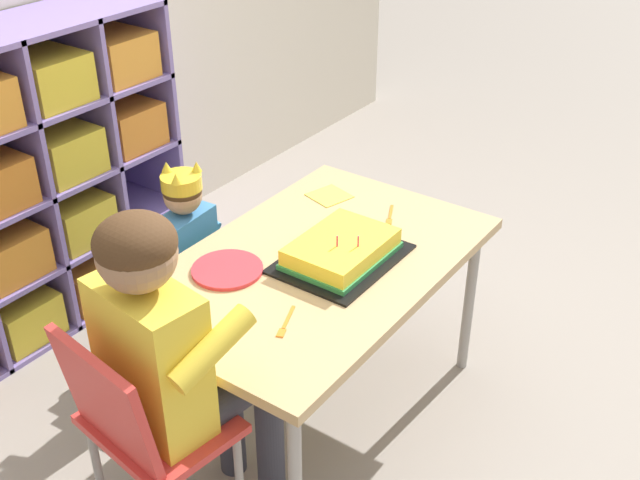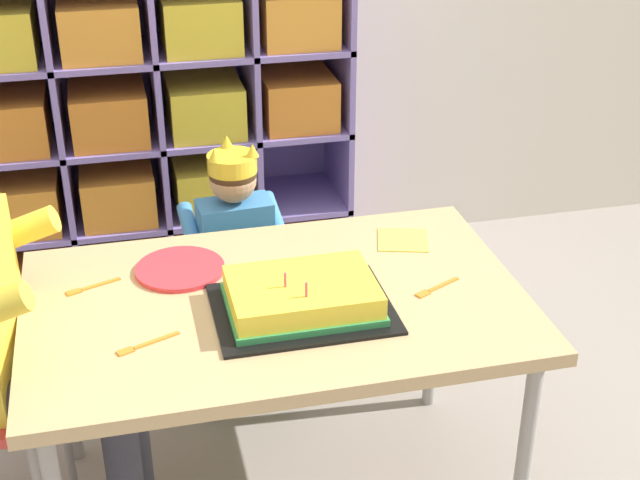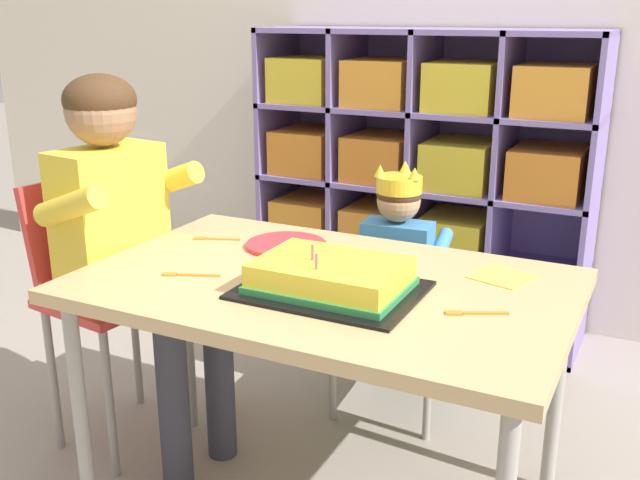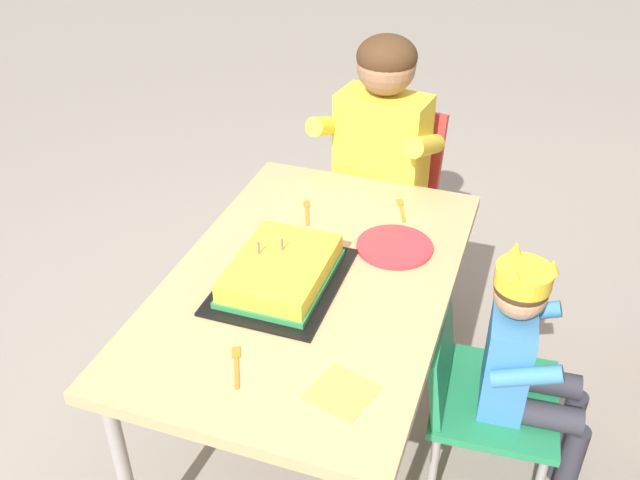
% 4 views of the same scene
% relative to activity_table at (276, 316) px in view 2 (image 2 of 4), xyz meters
% --- Properties ---
extents(storage_cubby_shelf, '(1.31, 0.38, 1.18)m').
position_rel_activity_table_xyz_m(storage_cubby_shelf, '(-0.19, 1.22, -0.01)').
color(storage_cubby_shelf, '#7F6BB2').
rests_on(storage_cubby_shelf, ground).
extents(activity_table, '(1.16, 0.74, 0.63)m').
position_rel_activity_table_xyz_m(activity_table, '(0.00, 0.00, 0.00)').
color(activity_table, tan).
rests_on(activity_table, ground).
extents(classroom_chair_blue, '(0.39, 0.38, 0.56)m').
position_rel_activity_table_xyz_m(classroom_chair_blue, '(-0.01, 0.48, -0.23)').
color(classroom_chair_blue, '#238451').
rests_on(classroom_chair_blue, ground).
extents(child_with_crown, '(0.31, 0.31, 0.81)m').
position_rel_activity_table_xyz_m(child_with_crown, '(-0.02, 0.58, -0.08)').
color(child_with_crown, '#3D7FBC').
rests_on(child_with_crown, ground).
extents(adult_helper_seated, '(0.45, 0.43, 1.09)m').
position_rel_activity_table_xyz_m(adult_helper_seated, '(-0.61, 0.01, 0.10)').
color(adult_helper_seated, yellow).
rests_on(adult_helper_seated, ground).
extents(birthday_cake_on_tray, '(0.40, 0.31, 0.11)m').
position_rel_activity_table_xyz_m(birthday_cake_on_tray, '(0.05, -0.07, 0.08)').
color(birthday_cake_on_tray, black).
rests_on(birthday_cake_on_tray, activity_table).
extents(paper_plate_stack, '(0.22, 0.22, 0.01)m').
position_rel_activity_table_xyz_m(paper_plate_stack, '(-0.20, 0.18, 0.06)').
color(paper_plate_stack, '#DB333D').
rests_on(paper_plate_stack, activity_table).
extents(paper_napkin_square, '(0.16, 0.16, 0.00)m').
position_rel_activity_table_xyz_m(paper_napkin_square, '(0.38, 0.21, 0.05)').
color(paper_napkin_square, '#F4DB4C').
rests_on(paper_napkin_square, activity_table).
extents(fork_by_napkin, '(0.14, 0.07, 0.00)m').
position_rel_activity_table_xyz_m(fork_by_napkin, '(-0.31, -0.13, 0.05)').
color(fork_by_napkin, orange).
rests_on(fork_by_napkin, activity_table).
extents(fork_near_cake_tray, '(0.13, 0.07, 0.00)m').
position_rel_activity_table_xyz_m(fork_near_cake_tray, '(0.38, -0.05, 0.05)').
color(fork_near_cake_tray, orange).
rests_on(fork_near_cake_tray, activity_table).
extents(fork_beside_plate_stack, '(0.13, 0.06, 0.00)m').
position_rel_activity_table_xyz_m(fork_beside_plate_stack, '(-0.42, 0.15, 0.05)').
color(fork_beside_plate_stack, orange).
rests_on(fork_beside_plate_stack, activity_table).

